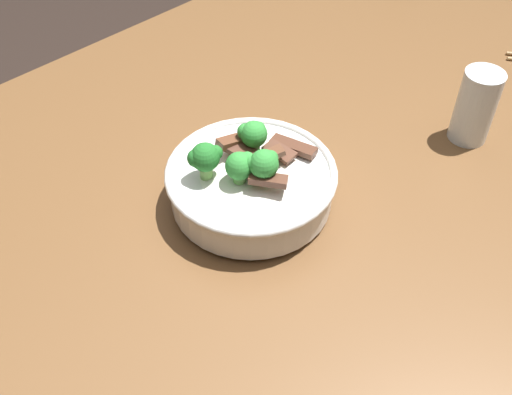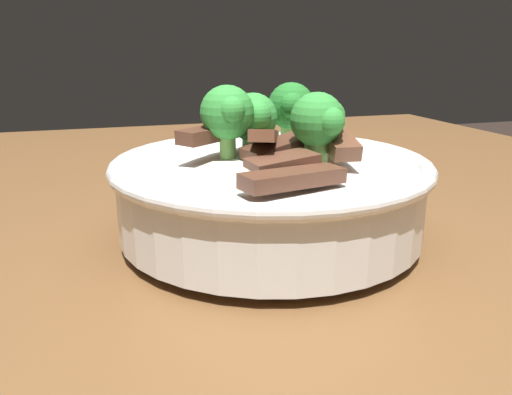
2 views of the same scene
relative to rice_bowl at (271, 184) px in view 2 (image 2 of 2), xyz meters
name	(u,v)px [view 2 (image 2 of 2)]	position (x,y,z in m)	size (l,w,h in m)	color
rice_bowl	(271,184)	(0.00, 0.00, 0.00)	(0.25, 0.25, 0.13)	white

